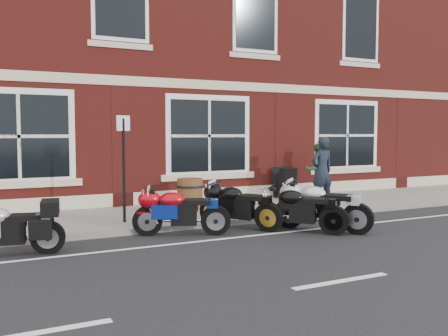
{
  "coord_description": "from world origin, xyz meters",
  "views": [
    {
      "loc": [
        -4.5,
        -8.3,
        2.04
      ],
      "look_at": [
        0.51,
        1.6,
        1.27
      ],
      "focal_mm": 40.0,
      "sensor_mm": 36.0,
      "label": 1
    }
  ],
  "objects": [
    {
      "name": "pedestrian_right",
      "position": [
        4.62,
        3.6,
        0.93
      ],
      "size": [
        0.92,
        0.8,
        1.62
      ],
      "primitive_type": "imported",
      "rotation": [
        0.0,
        0.0,
        2.88
      ],
      "color": "#1A5B29",
      "rests_on": "sidewalk"
    },
    {
      "name": "ground",
      "position": [
        0.0,
        0.0,
        0.0
      ],
      "size": [
        80.0,
        80.0,
        0.0
      ],
      "primitive_type": "plane",
      "color": "black",
      "rests_on": "ground"
    },
    {
      "name": "sidewalk",
      "position": [
        0.0,
        3.0,
        0.06
      ],
      "size": [
        30.0,
        3.0,
        0.12
      ],
      "primitive_type": "cube",
      "color": "slate",
      "rests_on": "ground"
    },
    {
      "name": "moto_sport_silver",
      "position": [
        1.97,
        0.01,
        0.55
      ],
      "size": [
        1.31,
        1.81,
        0.95
      ],
      "rotation": [
        0.0,
        0.0,
        0.61
      ],
      "color": "black",
      "rests_on": "ground"
    },
    {
      "name": "kerb",
      "position": [
        0.0,
        1.42,
        0.06
      ],
      "size": [
        30.0,
        0.16,
        0.12
      ],
      "primitive_type": "cube",
      "color": "slate",
      "rests_on": "ground"
    },
    {
      "name": "a_board_sign",
      "position": [
        3.75,
        4.03,
        0.58
      ],
      "size": [
        0.63,
        0.5,
        0.91
      ],
      "primitive_type": null,
      "rotation": [
        0.0,
        0.0,
        -0.27
      ],
      "color": "black",
      "rests_on": "sidewalk"
    },
    {
      "name": "pedestrian_left",
      "position": [
        3.98,
        2.55,
        1.03
      ],
      "size": [
        0.67,
        0.44,
        1.82
      ],
      "primitive_type": "imported",
      "rotation": [
        0.0,
        0.0,
        3.15
      ],
      "color": "black",
      "rests_on": "sidewalk"
    },
    {
      "name": "barrel_planter",
      "position": [
        0.46,
        3.44,
        0.5
      ],
      "size": [
        0.69,
        0.69,
        0.76
      ],
      "color": "#553816",
      "rests_on": "sidewalk"
    },
    {
      "name": "moto_naked_black",
      "position": [
        1.46,
        0.08,
        0.51
      ],
      "size": [
        1.4,
        1.55,
        0.88
      ],
      "rotation": [
        0.0,
        0.0,
        0.73
      ],
      "color": "black",
      "rests_on": "ground"
    },
    {
      "name": "moto_sport_black",
      "position": [
        0.58,
        1.04,
        0.51
      ],
      "size": [
        1.17,
        1.75,
        0.89
      ],
      "rotation": [
        0.0,
        0.0,
        0.56
      ],
      "color": "black",
      "rests_on": "ground"
    },
    {
      "name": "moto_touring_silver",
      "position": [
        -4.08,
        0.65,
        0.5
      ],
      "size": [
        1.84,
        0.58,
        1.22
      ],
      "rotation": [
        0.0,
        0.0,
        1.35
      ],
      "color": "black",
      "rests_on": "ground"
    },
    {
      "name": "moto_sport_red",
      "position": [
        -0.84,
        0.91,
        0.51
      ],
      "size": [
        1.83,
        0.93,
        0.88
      ],
      "rotation": [
        0.0,
        0.0,
        1.14
      ],
      "color": "black",
      "rests_on": "ground"
    },
    {
      "name": "pub_building",
      "position": [
        0.0,
        10.5,
        6.0
      ],
      "size": [
        24.0,
        12.0,
        12.0
      ],
      "primitive_type": "cube",
      "color": "maroon",
      "rests_on": "ground"
    },
    {
      "name": "parking_sign",
      "position": [
        -1.6,
        2.2,
        1.45
      ],
      "size": [
        0.32,
        0.12,
        2.3
      ],
      "rotation": [
        0.0,
        0.0,
        0.32
      ],
      "color": "black",
      "rests_on": "sidewalk"
    }
  ]
}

